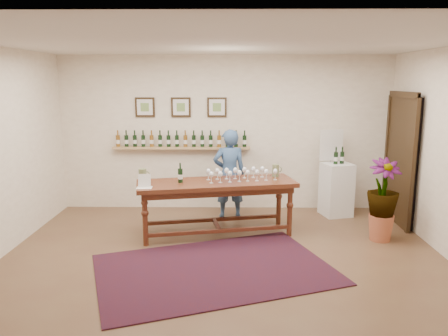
{
  "coord_description": "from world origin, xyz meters",
  "views": [
    {
      "loc": [
        0.09,
        -5.43,
        2.35
      ],
      "look_at": [
        0.0,
        0.8,
        1.1
      ],
      "focal_mm": 35.0,
      "sensor_mm": 36.0,
      "label": 1
    }
  ],
  "objects_px": {
    "potted_plant": "(383,200)",
    "person": "(229,174)",
    "tasting_table": "(216,189)",
    "display_pedestal": "(336,189)"
  },
  "relations": [
    {
      "from": "tasting_table",
      "to": "person",
      "type": "xyz_separation_m",
      "value": [
        0.2,
        0.9,
        0.05
      ]
    },
    {
      "from": "tasting_table",
      "to": "potted_plant",
      "type": "relative_size",
      "value": 2.34
    },
    {
      "from": "potted_plant",
      "to": "tasting_table",
      "type": "bearing_deg",
      "value": 175.07
    },
    {
      "from": "tasting_table",
      "to": "person",
      "type": "relative_size",
      "value": 1.61
    },
    {
      "from": "person",
      "to": "display_pedestal",
      "type": "bearing_deg",
      "value": 176.45
    },
    {
      "from": "potted_plant",
      "to": "display_pedestal",
      "type": "bearing_deg",
      "value": 106.68
    },
    {
      "from": "display_pedestal",
      "to": "person",
      "type": "bearing_deg",
      "value": -175.75
    },
    {
      "from": "potted_plant",
      "to": "person",
      "type": "bearing_deg",
      "value": 153.88
    },
    {
      "from": "person",
      "to": "potted_plant",
      "type": "bearing_deg",
      "value": 146.08
    },
    {
      "from": "potted_plant",
      "to": "person",
      "type": "relative_size",
      "value": 0.69
    }
  ]
}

